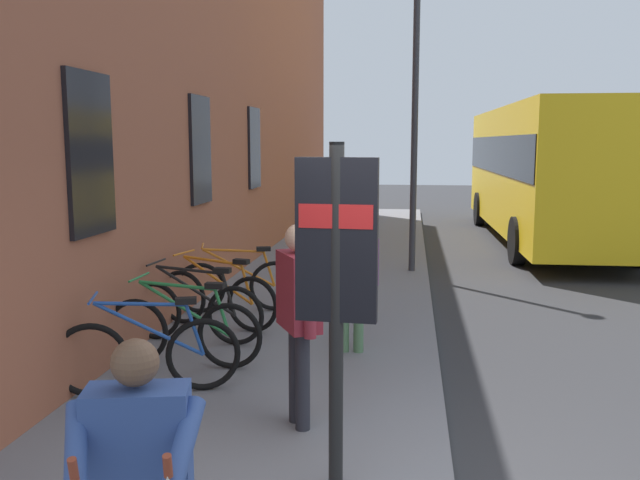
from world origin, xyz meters
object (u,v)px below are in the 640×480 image
object	(u,v)px
bicycle_under_window	(238,285)
city_bus	(546,166)
pedestrian_by_facade	(299,304)
street_lamp	(415,101)
bicycle_end_of_row	(217,298)
tourist_with_hotdogs	(139,473)
bicycle_nearest_sign	(195,311)
transit_info_sign	(336,263)
bicycle_by_door	(149,354)
pedestrian_crossing_street	(352,268)
bicycle_mid_rack	(183,331)

from	to	relation	value
bicycle_under_window	city_bus	size ratio (longest dim) A/B	0.16
pedestrian_by_facade	street_lamp	bearing A→B (deg)	-7.60
bicycle_end_of_row	tourist_with_hotdogs	distance (m)	5.80
city_bus	bicycle_under_window	bearing A→B (deg)	145.65
bicycle_under_window	pedestrian_by_facade	size ratio (longest dim) A/B	0.99
bicycle_under_window	pedestrian_by_facade	world-z (taller)	pedestrian_by_facade
bicycle_nearest_sign	pedestrian_by_facade	distance (m)	2.83
bicycle_end_of_row	pedestrian_by_facade	world-z (taller)	pedestrian_by_facade
bicycle_end_of_row	tourist_with_hotdogs	size ratio (longest dim) A/B	1.11
pedestrian_by_facade	city_bus	bearing A→B (deg)	-19.34
bicycle_under_window	transit_info_sign	world-z (taller)	transit_info_sign
bicycle_nearest_sign	city_bus	distance (m)	11.63
tourist_with_hotdogs	street_lamp	distance (m)	10.23
street_lamp	bicycle_end_of_row	bearing A→B (deg)	149.73
city_bus	tourist_with_hotdogs	xyz separation A→B (m)	(-14.89, 4.51, -0.83)
city_bus	tourist_with_hotdogs	bearing A→B (deg)	163.15
tourist_with_hotdogs	street_lamp	xyz separation A→B (m)	(9.93, -1.21, 2.17)
bicycle_by_door	bicycle_end_of_row	xyz separation A→B (m)	(2.33, 0.01, 0.00)
pedestrian_crossing_street	bicycle_under_window	bearing A→B (deg)	47.22
bicycle_by_door	city_bus	distance (m)	13.05
bicycle_under_window	pedestrian_by_facade	xyz separation A→B (m)	(-3.71, -1.50, 0.67)
bicycle_under_window	street_lamp	distance (m)	5.05
bicycle_by_door	street_lamp	xyz separation A→B (m)	(6.64, -2.51, 2.75)
transit_info_sign	bicycle_under_window	bearing A→B (deg)	22.18
tourist_with_hotdogs	street_lamp	bearing A→B (deg)	-6.94
bicycle_mid_rack	bicycle_under_window	xyz separation A→B (m)	(2.36, 0.01, 0.00)
bicycle_by_door	transit_info_sign	xyz separation A→B (m)	(-1.53, -1.97, 1.21)
bicycle_by_door	street_lamp	bearing A→B (deg)	-20.67
transit_info_sign	pedestrian_crossing_street	bearing A→B (deg)	3.03
pedestrian_by_facade	pedestrian_crossing_street	size ratio (longest dim) A/B	1.07
bicycle_nearest_sign	tourist_with_hotdogs	bearing A→B (deg)	-164.34
bicycle_mid_rack	city_bus	bearing A→B (deg)	-28.04
bicycle_mid_rack	pedestrian_by_facade	bearing A→B (deg)	-132.22
city_bus	pedestrian_by_facade	size ratio (longest dim) A/B	6.08
pedestrian_by_facade	bicycle_end_of_row	bearing A→B (deg)	28.55
city_bus	street_lamp	bearing A→B (deg)	146.36
pedestrian_by_facade	bicycle_nearest_sign	bearing A→B (deg)	36.64
bicycle_mid_rack	transit_info_sign	world-z (taller)	transit_info_sign
pedestrian_by_facade	tourist_with_hotdogs	size ratio (longest dim) A/B	1.11
bicycle_end_of_row	city_bus	size ratio (longest dim) A/B	0.16
tourist_with_hotdogs	bicycle_by_door	bearing A→B (deg)	21.55
tourist_with_hotdogs	street_lamp	world-z (taller)	street_lamp
bicycle_under_window	pedestrian_crossing_street	size ratio (longest dim) A/B	1.07
bicycle_mid_rack	tourist_with_hotdogs	xyz separation A→B (m)	(-4.11, -1.23, 0.58)
bicycle_end_of_row	pedestrian_crossing_street	distance (m)	2.06
bicycle_by_door	bicycle_nearest_sign	distance (m)	1.68
bicycle_mid_rack	bicycle_under_window	size ratio (longest dim) A/B	1.03
bicycle_nearest_sign	tourist_with_hotdogs	xyz separation A→B (m)	(-4.97, -1.39, 0.58)
bicycle_under_window	transit_info_sign	distance (m)	5.23
bicycle_nearest_sign	bicycle_end_of_row	distance (m)	0.66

